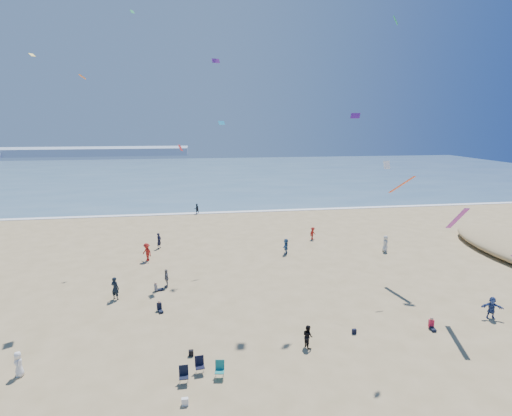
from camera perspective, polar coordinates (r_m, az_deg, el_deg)
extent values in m
plane|color=tan|center=(23.05, -2.11, -26.22)|extent=(220.00, 220.00, 0.00)
cube|color=#476B84|center=(113.87, -7.70, 4.85)|extent=(220.00, 100.00, 0.06)
cube|color=white|center=(64.58, -6.76, -0.69)|extent=(220.00, 1.20, 0.08)
cube|color=#7A8EA8|center=(197.11, -26.06, 7.24)|extent=(110.00, 20.00, 3.20)
imported|color=#A92018|center=(50.22, 8.10, -3.59)|extent=(1.14, 1.07, 1.55)
imported|color=slate|center=(36.65, -12.67, -9.74)|extent=(0.49, 0.99, 1.64)
imported|color=silver|center=(47.38, 17.98, -4.86)|extent=(0.66, 0.95, 1.85)
imported|color=maroon|center=(43.63, -15.33, -6.10)|extent=(1.38, 1.38, 1.92)
imported|color=black|center=(47.52, -13.68, -4.57)|extent=(0.72, 0.79, 1.82)
imported|color=black|center=(27.30, 7.42, -17.70)|extent=(0.77, 0.88, 1.52)
imported|color=black|center=(64.14, -8.48, -0.12)|extent=(0.96, 0.86, 1.63)
imported|color=navy|center=(35.18, 30.62, -12.14)|extent=(1.63, 1.03, 1.68)
imported|color=black|center=(35.32, -19.48, -10.76)|extent=(0.84, 0.73, 1.94)
imported|color=white|center=(28.06, -30.79, -18.59)|extent=(0.60, 0.81, 1.50)
imported|color=#305785|center=(44.46, 4.30, -5.47)|extent=(1.00, 1.69, 1.74)
cube|color=white|center=(23.15, -10.11, -25.58)|extent=(0.35, 0.20, 0.40)
cube|color=black|center=(26.82, -9.26, -19.77)|extent=(0.30, 0.22, 0.38)
cube|color=black|center=(29.61, 13.85, -16.74)|extent=(0.28, 0.18, 0.34)
cube|color=green|center=(50.83, -17.26, 25.21)|extent=(0.48, 0.50, 0.35)
cube|color=#69238B|center=(43.55, -5.78, 20.19)|extent=(0.87, 0.52, 0.46)
cube|color=green|center=(31.89, 19.30, 23.98)|extent=(0.48, 0.56, 0.56)
cube|color=red|center=(37.95, -10.74, 8.44)|extent=(0.48, 0.80, 0.57)
cube|color=#EF6107|center=(35.60, -23.56, 16.81)|extent=(0.70, 0.92, 0.36)
cube|color=#5D1A8C|center=(34.96, 14.00, 12.67)|extent=(0.75, 0.69, 0.45)
cube|color=#2BAFDF|center=(42.01, -4.94, 12.02)|extent=(0.72, 0.51, 0.38)
cube|color=white|center=(35.83, 18.17, 5.88)|extent=(0.60, 0.30, 0.70)
cube|color=gold|center=(51.34, -29.36, 18.53)|extent=(0.69, 0.70, 0.34)
cube|color=purple|center=(32.17, 26.79, -1.37)|extent=(0.35, 3.14, 2.21)
cube|color=#EC4618|center=(38.64, 20.09, 3.14)|extent=(0.35, 2.64, 1.87)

